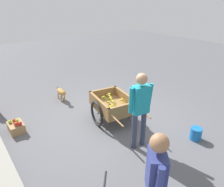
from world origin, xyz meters
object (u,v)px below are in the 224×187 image
Objects in this scene: cyclist_person at (155,180)px; apple_crate at (16,127)px; plastic_bucket at (196,134)px; vendor_person at (140,105)px; fruit_cart at (112,106)px; dog at (61,92)px.

cyclist_person is 3.74m from apple_crate.
cyclist_person is 5.67× the size of plastic_bucket.
apple_crate is at bearing 42.20° from vendor_person.
cyclist_person reaches higher than fruit_cart.
cyclist_person reaches higher than dog.
fruit_cart is 2.95m from cyclist_person.
vendor_person is at bearing -137.80° from apple_crate.
vendor_person is at bearing -38.79° from cyclist_person.
vendor_person reaches higher than fruit_cart.
dog is at bearing 22.69° from plastic_bucket.
vendor_person is 1.02× the size of cyclist_person.
cyclist_person reaches higher than apple_crate.
vendor_person is at bearing 62.50° from plastic_bucket.
vendor_person is 2.98m from apple_crate.
fruit_cart reaches higher than dog.
dog is (3.02, 0.34, -0.71)m from vendor_person.
plastic_bucket is 0.64× the size of apple_crate.
fruit_cart is 1.26m from vendor_person.
vendor_person is at bearing -173.59° from dog.
cyclist_person is at bearing 152.49° from fruit_cart.
apple_crate is at bearing 119.77° from dog.
fruit_cart is 1.97m from dog.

